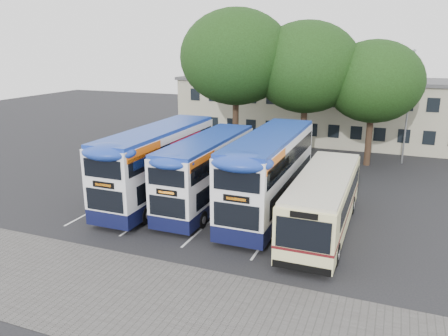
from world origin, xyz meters
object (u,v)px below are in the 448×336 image
at_px(bus_single, 324,199).
at_px(bus_dd_left, 159,161).
at_px(bus_dd_mid, 208,169).
at_px(tree_right, 374,82).
at_px(bus_dd_right, 270,170).
at_px(tree_left, 236,57).
at_px(lamp_post, 409,101).
at_px(tree_mid, 306,67).

bearing_deg(bus_single, bus_dd_left, 174.41).
relative_size(bus_dd_mid, bus_single, 0.96).
bearing_deg(tree_right, bus_dd_left, -130.43).
height_order(tree_right, bus_dd_mid, tree_right).
relative_size(tree_right, bus_dd_right, 0.89).
distance_m(bus_dd_left, bus_dd_right, 6.91).
bearing_deg(bus_dd_left, tree_right, 49.57).
bearing_deg(bus_dd_mid, tree_left, 101.67).
bearing_deg(tree_right, tree_left, -168.21).
relative_size(lamp_post, tree_right, 0.92).
bearing_deg(tree_mid, bus_single, -73.99).
bearing_deg(lamp_post, bus_dd_left, -133.23).
bearing_deg(bus_dd_left, tree_left, 85.39).
xyz_separation_m(tree_left, bus_dd_mid, (2.26, -10.94, -6.12)).
height_order(lamp_post, bus_single, lamp_post).
distance_m(bus_dd_left, bus_single, 10.27).
distance_m(tree_mid, bus_dd_mid, 13.85).
bearing_deg(bus_dd_mid, bus_dd_right, 3.65).
distance_m(lamp_post, bus_single, 16.73).
xyz_separation_m(tree_left, tree_mid, (5.38, 1.45, -0.76)).
relative_size(lamp_post, bus_dd_right, 0.82).
distance_m(tree_right, bus_single, 15.22).
xyz_separation_m(tree_left, bus_single, (9.29, -12.18, -6.66)).
xyz_separation_m(bus_dd_left, bus_dd_mid, (3.16, 0.24, -0.22)).
bearing_deg(bus_single, tree_left, 127.34).
height_order(tree_left, tree_mid, tree_left).
bearing_deg(bus_dd_right, bus_dd_left, -176.00).
bearing_deg(lamp_post, bus_dd_mid, -126.52).
relative_size(tree_right, bus_dd_mid, 0.98).
xyz_separation_m(lamp_post, tree_left, (-13.14, -3.75, 3.32)).
relative_size(tree_left, bus_dd_left, 1.12).
distance_m(tree_left, tree_mid, 5.62).
xyz_separation_m(tree_mid, tree_right, (5.11, 0.74, -1.02)).
height_order(tree_right, bus_single, tree_right).
distance_m(tree_right, bus_dd_mid, 16.09).
relative_size(lamp_post, tree_mid, 0.81).
relative_size(tree_left, bus_dd_right, 1.11).
bearing_deg(lamp_post, bus_dd_right, -116.32).
xyz_separation_m(tree_right, bus_dd_mid, (-8.23, -13.12, -4.35)).
bearing_deg(tree_right, bus_dd_mid, -122.08).
bearing_deg(tree_left, tree_mid, 15.10).
bearing_deg(tree_mid, bus_dd_right, -87.12).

